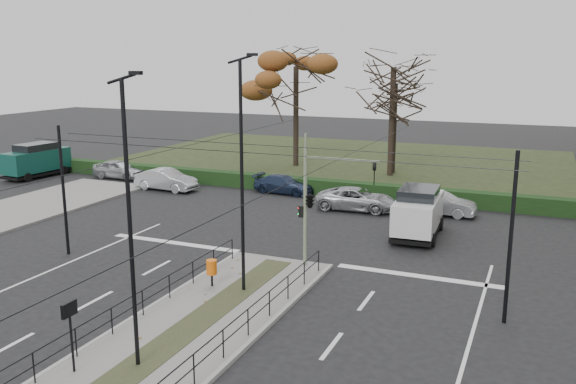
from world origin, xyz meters
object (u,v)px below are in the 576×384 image
object	(u,v)px
traffic_light	(312,198)
white_van	(418,211)
parked_car_fourth	(357,199)
bare_tree_center	(393,75)
parked_car_second	(166,180)
parked_car_third	(284,184)
litter_bin	(212,268)
streetlamp_median_far	(242,175)
info_panel	(70,317)
parked_car_first	(119,169)
bare_tree_near	(395,90)
streetlamp_median_near	(130,223)
rust_tree	(296,67)
parked_car_fifth	(440,203)
green_van	(37,160)

from	to	relation	value
traffic_light	white_van	world-z (taller)	traffic_light
parked_car_fourth	bare_tree_center	xyz separation A→B (m)	(-0.69, 11.16, 6.98)
parked_car_second	parked_car_third	bearing A→B (deg)	-70.68
litter_bin	parked_car_fourth	xyz separation A→B (m)	(1.53, 14.58, -0.24)
streetlamp_median_far	white_van	xyz separation A→B (m)	(4.62, 10.37, -3.38)
litter_bin	info_panel	xyz separation A→B (m)	(-0.29, -7.37, 0.90)
parked_car_first	parked_car_third	size ratio (longest dim) A/B	0.99
traffic_light	bare_tree_center	distance (m)	22.51
traffic_light	bare_tree_near	size ratio (longest dim) A/B	0.56
parked_car_first	white_van	xyz separation A→B (m)	(23.73, -6.45, 0.61)
streetlamp_median_near	parked_car_third	bearing A→B (deg)	103.17
bare_tree_near	parked_car_third	bearing A→B (deg)	-117.22
parked_car_third	bare_tree_near	size ratio (longest dim) A/B	0.45
traffic_light	parked_car_third	distance (m)	15.32
streetlamp_median_near	bare_tree_center	xyz separation A→B (m)	(-0.33, 32.06, 3.21)
parked_car_first	streetlamp_median_near	bearing A→B (deg)	-139.74
rust_tree	parked_car_fifth	bearing A→B (deg)	-40.10
rust_tree	streetlamp_median_near	bearing A→B (deg)	-75.45
streetlamp_median_near	green_van	size ratio (longest dim) A/B	1.59
traffic_light	parked_car_fifth	world-z (taller)	traffic_light
info_panel	parked_car_third	world-z (taller)	info_panel
parked_car_third	bare_tree_center	xyz separation A→B (m)	(5.16, 8.61, 7.04)
green_van	parked_car_fifth	size ratio (longest dim) A/B	1.30
rust_tree	bare_tree_center	size ratio (longest dim) A/B	0.99
litter_bin	bare_tree_center	distance (m)	26.61
streetlamp_median_far	parked_car_second	distance (m)	20.36
litter_bin	parked_car_third	size ratio (longest dim) A/B	0.26
info_panel	parked_car_fourth	xyz separation A→B (m)	(1.82, 21.95, -1.14)
parked_car_second	parked_car_fifth	world-z (taller)	parked_car_second
info_panel	streetlamp_median_far	distance (m)	8.20
streetlamp_median_near	parked_car_first	world-z (taller)	streetlamp_median_near
green_van	bare_tree_center	bearing A→B (deg)	23.47
info_panel	bare_tree_near	world-z (taller)	bare_tree_near
traffic_light	parked_car_second	distance (m)	18.71
rust_tree	bare_tree_near	xyz separation A→B (m)	(8.19, -0.02, -1.70)
parked_car_fourth	streetlamp_median_far	bearing A→B (deg)	175.87
parked_car_third	rust_tree	bearing A→B (deg)	21.15
traffic_light	parked_car_third	world-z (taller)	traffic_light
white_van	bare_tree_near	bearing A→B (deg)	107.71
streetlamp_median_far	bare_tree_center	world-z (taller)	bare_tree_center
white_van	traffic_light	bearing A→B (deg)	-115.59
streetlamp_median_near	green_van	xyz separation A→B (m)	(-25.08, 21.32, -3.10)
traffic_light	streetlamp_median_near	size ratio (longest dim) A/B	0.61
litter_bin	parked_car_second	size ratio (longest dim) A/B	0.24
green_van	streetlamp_median_near	bearing A→B (deg)	-40.37
parked_car_second	bare_tree_near	bearing A→B (deg)	-43.71
parked_car_first	parked_car_second	world-z (taller)	parked_car_second
parked_car_fifth	white_van	bearing A→B (deg)	179.04
streetlamp_median_near	streetlamp_median_far	size ratio (longest dim) A/B	0.94
parked_car_second	green_van	bearing A→B (deg)	92.43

